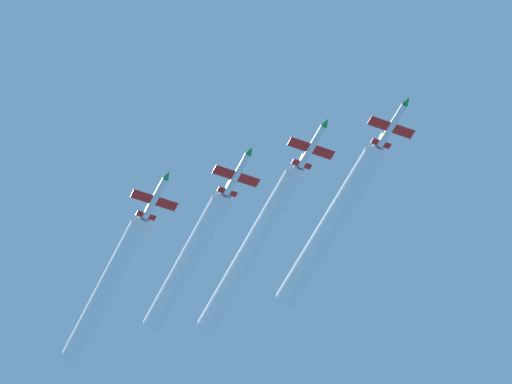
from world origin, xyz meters
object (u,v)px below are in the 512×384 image
object	(u,v)px
jet_lead	(393,124)
jet_third_echelon	(238,173)
jet_fourth_echelon	(156,197)
jet_second_echelon	(313,145)

from	to	relation	value
jet_lead	jet_third_echelon	size ratio (longest dim) A/B	1.00
jet_lead	jet_fourth_echelon	size ratio (longest dim) A/B	1.00
jet_lead	jet_third_echelon	xyz separation A→B (m)	(19.85, -17.39, -2.66)
jet_second_echelon	jet_fourth_echelon	xyz separation A→B (m)	(20.09, -18.32, -2.66)
jet_lead	jet_third_echelon	bearing A→B (deg)	-41.22
jet_lead	jet_second_echelon	bearing A→B (deg)	-38.36
jet_lead	jet_fourth_echelon	bearing A→B (deg)	-41.05
jet_second_echelon	jet_third_echelon	xyz separation A→B (m)	(9.36, -9.09, -1.53)
jet_third_echelon	jet_fourth_echelon	size ratio (longest dim) A/B	1.00
jet_lead	jet_fourth_echelon	xyz separation A→B (m)	(30.57, -26.62, -3.79)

